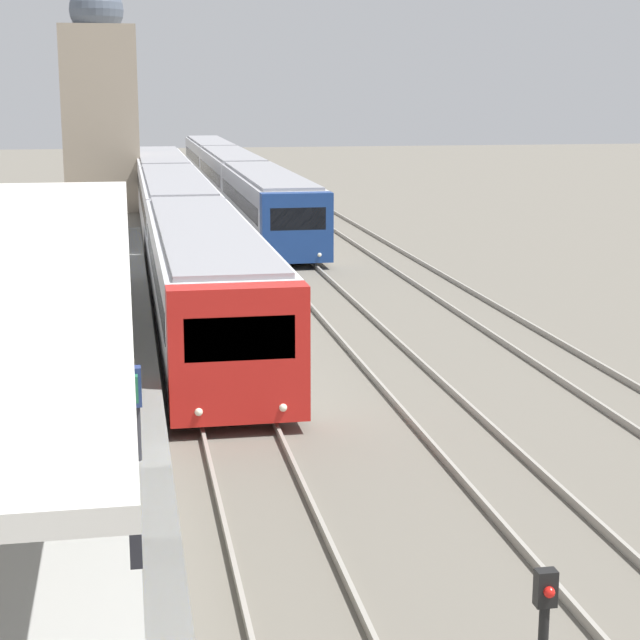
% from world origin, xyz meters
% --- Properties ---
extents(platform_canopy, '(4.00, 25.10, 2.85)m').
position_xyz_m(platform_canopy, '(-3.93, 15.45, 3.75)').
color(platform_canopy, beige).
rests_on(platform_canopy, station_platform).
extents(person_on_platform, '(0.40, 0.40, 1.66)m').
position_xyz_m(person_on_platform, '(-2.07, 11.83, 2.01)').
color(person_on_platform, '#2D2D33').
rests_on(person_on_platform, station_platform).
extents(train_near, '(2.68, 49.25, 3.01)m').
position_xyz_m(train_near, '(0.00, 40.29, 1.67)').
color(train_near, red).
rests_on(train_near, ground_plane).
extents(train_far, '(2.64, 47.90, 2.94)m').
position_xyz_m(train_far, '(4.11, 58.36, 1.64)').
color(train_far, navy).
rests_on(train_far, ground_plane).
extents(distant_domed_building, '(4.00, 4.00, 12.06)m').
position_xyz_m(distant_domed_building, '(-3.17, 56.52, 5.67)').
color(distant_domed_building, gray).
rests_on(distant_domed_building, ground_plane).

